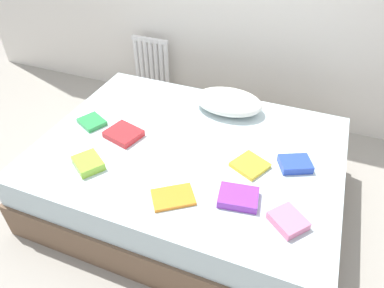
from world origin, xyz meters
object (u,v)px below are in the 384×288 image
Objects in this scene: bed at (189,174)px; textbook_blue at (295,164)px; textbook_red at (124,134)px; textbook_purple at (238,197)px; textbook_green at (92,122)px; textbook_pink at (288,221)px; textbook_orange at (173,197)px; textbook_lime at (88,163)px; radiator at (152,65)px; textbook_yellow at (250,165)px; pillow at (228,102)px.

bed is 10.73× the size of textbook_blue.
bed is 0.54m from textbook_red.
textbook_purple reaches higher than bed.
textbook_purple is at bearing -2.05° from textbook_red.
textbook_green is at bearing -178.35° from bed.
textbook_blue is (1.43, 0.07, 0.01)m from textbook_green.
textbook_pink is at bearing -0.83° from textbook_red.
textbook_orange is 1.07× the size of textbook_purple.
textbook_purple is (0.94, 0.07, -0.00)m from textbook_lime.
textbook_lime is (-0.05, -0.34, 0.00)m from textbook_red.
textbook_pink is (1.61, -1.60, 0.15)m from radiator.
textbook_lime is (0.39, -1.61, 0.15)m from radiator.
textbook_purple is at bearing -62.16° from textbook_yellow.
textbook_yellow is 0.28m from textbook_blue.
bed is at bearing 73.36° from textbook_lime.
textbook_green is 1.22m from textbook_purple.
radiator is 1.23m from pillow.
bed is at bearing 158.62° from textbook_blue.
textbook_red is at bearing 160.33° from textbook_blue.
textbook_blue is at bearing 48.60° from textbook_purple.
textbook_yellow is (0.31, -0.56, -0.06)m from pillow.
pillow is 1.10m from textbook_pink.
textbook_orange is 1.05× the size of textbook_red.
textbook_yellow is at bearing 16.33° from textbook_red.
textbook_orange is 0.63m from textbook_pink.
textbook_orange reaches higher than bed.
textbook_lime is at bearing 175.39° from textbook_purple.
textbook_pink is at bearing -24.07° from textbook_yellow.
radiator is 3.12× the size of textbook_green.
textbook_red is 1.14m from textbook_blue.
textbook_red is (-0.57, -0.58, -0.05)m from pillow.
textbook_pink is 0.45m from textbook_blue.
radiator is 3.22× the size of textbook_pink.
textbook_pink is 0.94× the size of textbook_lime.
textbook_orange is at bearing -1.24° from textbook_green.
textbook_lime reaches higher than textbook_orange.
textbook_green is at bearing 116.86° from textbook_orange.
textbook_yellow is at bearing 168.96° from textbook_pink.
textbook_orange is at bearing -134.95° from textbook_pink.
textbook_red is at bearing 108.83° from textbook_orange.
textbook_lime reaches higher than textbook_yellow.
textbook_pink is (0.63, 0.06, 0.01)m from textbook_orange.
textbook_yellow is 1.04× the size of textbook_green.
textbook_yellow is at bearing -60.85° from pillow.
textbook_blue is 0.47m from textbook_purple.
textbook_blue is at bearing 21.09° from textbook_red.
textbook_yellow is 0.53m from textbook_orange.
bed is 9.06× the size of textbook_red.
textbook_pink is (0.29, -0.35, 0.01)m from textbook_yellow.
pillow is 1.01m from textbook_green.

